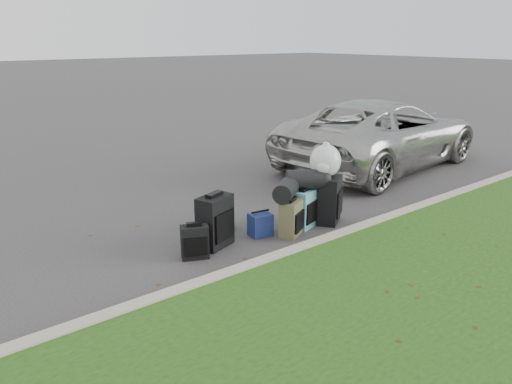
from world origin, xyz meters
TOP-DOWN VIEW (x-y plane):
  - ground at (0.00, 0.00)m, footprint 120.00×120.00m
  - curb at (0.00, -1.00)m, footprint 120.00×0.18m
  - suv at (4.37, 1.38)m, footprint 5.50×2.97m
  - suitcase_small_black at (-1.41, -0.17)m, footprint 0.40×0.33m
  - suitcase_large_black_left at (-0.99, -0.01)m, footprint 0.57×0.45m
  - suitcase_olive at (0.07, -0.39)m, footprint 0.45×0.38m
  - suitcase_teal at (0.47, -0.26)m, footprint 0.46×0.35m
  - suitcase_large_black_right at (0.91, -0.35)m, footprint 0.56×0.50m
  - tote_green at (-0.58, 0.43)m, footprint 0.37×0.34m
  - tote_navy at (-0.27, -0.11)m, footprint 0.34×0.29m
  - duffel_left at (0.07, -0.28)m, footprint 0.58×0.52m
  - duffel_right at (0.50, -0.21)m, footprint 0.61×0.54m
  - trash_bag at (0.86, -0.27)m, footprint 0.48×0.48m

SIDE VIEW (x-z plane):
  - ground at x=0.00m, z-range 0.00..0.00m
  - curb at x=0.00m, z-range 0.00..0.15m
  - tote_navy at x=-0.27m, z-range 0.00..0.33m
  - tote_green at x=-0.58m, z-range 0.00..0.35m
  - suitcase_small_black at x=-1.41m, z-range 0.00..0.44m
  - suitcase_olive at x=0.07m, z-range 0.00..0.52m
  - suitcase_teal at x=0.47m, z-range 0.00..0.58m
  - suitcase_large_black_left at x=-0.99m, z-range 0.00..0.72m
  - suitcase_large_black_right at x=0.91m, z-range 0.00..0.72m
  - duffel_left at x=0.07m, z-range 0.52..0.80m
  - duffel_right at x=0.50m, z-range 0.58..0.88m
  - suv at x=4.37m, z-range 0.00..1.47m
  - trash_bag at x=0.86m, z-range 0.72..1.20m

